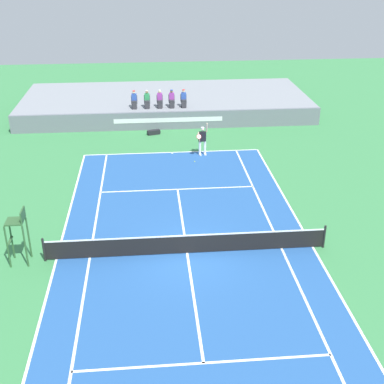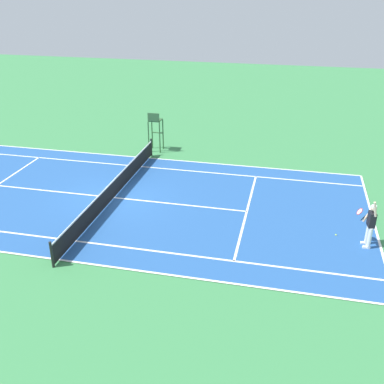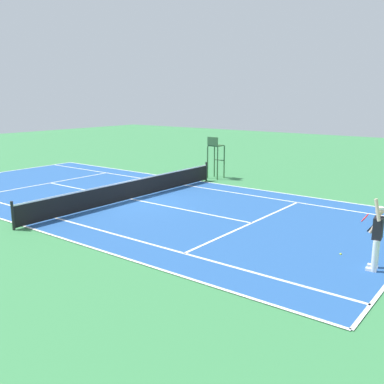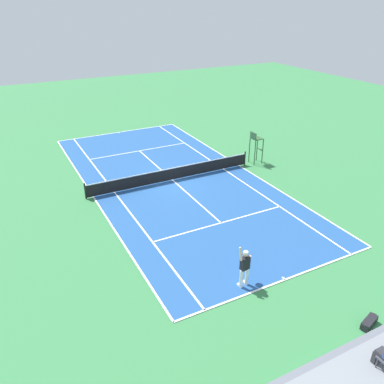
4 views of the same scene
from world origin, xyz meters
name	(u,v)px [view 1 (image 1 of 4)]	position (x,y,z in m)	size (l,w,h in m)	color
ground_plane	(187,254)	(0.00, 0.00, 0.00)	(80.00, 80.00, 0.00)	#387F47
court	(187,254)	(0.00, 0.00, 0.01)	(11.08, 23.88, 0.03)	#235193
net	(187,243)	(0.00, 0.00, 0.52)	(11.98, 0.10, 1.07)	black
barrier_wall	(168,120)	(0.00, 16.58, 0.64)	(22.01, 0.25, 1.28)	slate
bleacher_platform	(166,102)	(0.00, 21.23, 0.64)	(22.01, 9.06, 1.28)	gray
spectator_seated_0	(134,100)	(-2.37, 17.65, 1.89)	(0.44, 0.60, 1.26)	#474C56
spectator_seated_1	(147,100)	(-1.45, 17.65, 1.89)	(0.44, 0.60, 1.26)	#474C56
spectator_seated_2	(160,99)	(-0.54, 17.65, 1.89)	(0.44, 0.60, 1.26)	#474C56
spectator_seated_3	(172,99)	(0.32, 17.65, 1.89)	(0.44, 0.60, 1.26)	#474C56
spectator_seated_4	(184,99)	(1.19, 17.65, 1.89)	(0.44, 0.60, 1.26)	#474C56
tennis_player	(202,140)	(1.87, 11.34, 0.99)	(0.75, 0.70, 2.08)	white
tennis_ball	(195,161)	(1.28, 10.23, 0.03)	(0.07, 0.07, 0.07)	#D1E533
umpire_chair	(18,229)	(-6.84, 0.00, 1.56)	(0.77, 0.77, 2.44)	#2D562D
equipment_bag	(154,132)	(-1.08, 15.49, 0.16)	(0.95, 0.56, 0.32)	black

